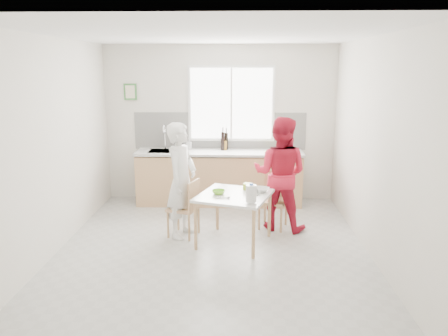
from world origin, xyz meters
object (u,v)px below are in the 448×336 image
(chair_far, at_px, (274,197))
(bowl_green, at_px, (219,192))
(person_white, at_px, (182,180))
(chair_left, at_px, (187,206))
(person_red, at_px, (280,174))
(milk_jug, at_px, (251,193))
(bowl_white, at_px, (261,190))
(dining_table, at_px, (234,200))
(wine_bottle_b, at_px, (226,141))
(wine_bottle_a, at_px, (223,141))

(chair_far, height_order, bowl_green, chair_far)
(person_white, xyz_separation_m, bowl_green, (0.52, -0.23, -0.09))
(chair_left, relative_size, person_red, 0.49)
(milk_jug, bearing_deg, bowl_white, 92.54)
(dining_table, height_order, person_white, person_white)
(bowl_green, xyz_separation_m, wine_bottle_b, (0.05, 1.90, 0.36))
(chair_left, bearing_deg, person_white, -90.00)
(bowl_white, bearing_deg, milk_jug, -105.89)
(chair_far, bearing_deg, person_red, -33.10)
(person_red, height_order, bowl_white, person_red)
(person_red, relative_size, milk_jug, 6.98)
(wine_bottle_a, bearing_deg, dining_table, -83.43)
(person_white, distance_m, wine_bottle_b, 1.79)
(chair_left, height_order, bowl_white, chair_left)
(wine_bottle_a, bearing_deg, bowl_green, -89.70)
(bowl_green, height_order, wine_bottle_a, wine_bottle_a)
(person_red, distance_m, bowl_white, 0.54)
(dining_table, bearing_deg, wine_bottle_a, 96.57)
(person_white, bearing_deg, wine_bottle_b, -0.32)
(bowl_green, bearing_deg, chair_left, 155.74)
(chair_left, relative_size, bowl_green, 4.72)
(chair_left, xyz_separation_m, wine_bottle_a, (0.44, 1.65, 0.63))
(dining_table, distance_m, chair_far, 0.90)
(chair_left, distance_m, wine_bottle_a, 1.82)
(chair_left, distance_m, person_white, 0.36)
(person_red, relative_size, wine_bottle_a, 5.15)
(bowl_green, height_order, bowl_white, same)
(person_red, xyz_separation_m, bowl_green, (-0.86, -0.56, -0.12))
(wine_bottle_b, bearing_deg, bowl_green, -91.45)
(wine_bottle_b, bearing_deg, person_white, -108.74)
(milk_jug, height_order, wine_bottle_a, wine_bottle_a)
(person_white, bearing_deg, chair_left, -90.00)
(bowl_white, xyz_separation_m, wine_bottle_a, (-0.58, 1.73, 0.37))
(chair_left, height_order, chair_far, chair_far)
(bowl_white, xyz_separation_m, wine_bottle_b, (-0.52, 1.77, 0.36))
(chair_left, xyz_separation_m, person_red, (1.31, 0.36, 0.38))
(dining_table, xyz_separation_m, person_red, (0.66, 0.58, 0.21))
(bowl_green, bearing_deg, milk_jug, -42.04)
(person_red, xyz_separation_m, wine_bottle_b, (-0.81, 1.34, 0.25))
(dining_table, xyz_separation_m, chair_far, (0.59, 0.66, -0.16))
(chair_left, distance_m, wine_bottle_b, 1.88)
(chair_far, relative_size, person_red, 0.50)
(person_white, xyz_separation_m, wine_bottle_a, (0.51, 1.63, 0.28))
(dining_table, relative_size, person_red, 0.68)
(bowl_green, height_order, milk_jug, milk_jug)
(dining_table, distance_m, bowl_white, 0.40)
(bowl_white, bearing_deg, person_white, 174.79)
(chair_far, bearing_deg, bowl_green, -122.52)
(chair_left, distance_m, bowl_white, 1.05)
(wine_bottle_a, distance_m, wine_bottle_b, 0.08)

